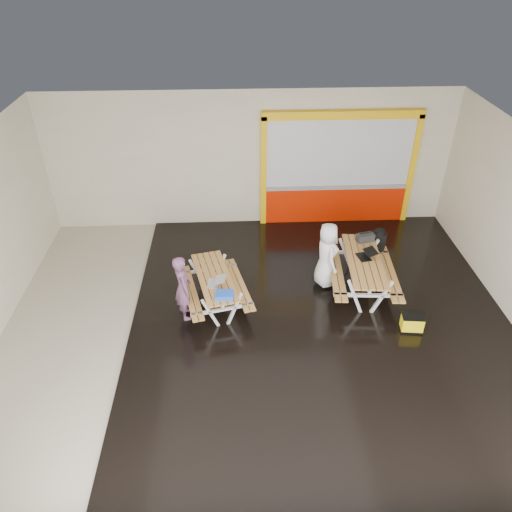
{
  "coord_description": "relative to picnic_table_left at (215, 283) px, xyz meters",
  "views": [
    {
      "loc": [
        -0.39,
        -7.31,
        6.55
      ],
      "look_at": [
        0.0,
        0.9,
        1.0
      ],
      "focal_mm": 34.24,
      "sensor_mm": 36.0,
      "label": 1
    }
  ],
  "objects": [
    {
      "name": "room",
      "position": [
        0.85,
        -0.6,
        1.19
      ],
      "size": [
        10.02,
        8.02,
        3.52
      ],
      "color": "beige",
      "rests_on": "ground"
    },
    {
      "name": "deck",
      "position": [
        2.1,
        -0.6,
        -0.54
      ],
      "size": [
        7.5,
        7.98,
        0.05
      ],
      "primitive_type": "cube",
      "color": "black",
      "rests_on": "room"
    },
    {
      "name": "kiosk",
      "position": [
        3.05,
        3.33,
        0.88
      ],
      "size": [
        3.88,
        0.16,
        3.0
      ],
      "color": "red",
      "rests_on": "room"
    },
    {
      "name": "picnic_table_left",
      "position": [
        0.0,
        0.0,
        0.0
      ],
      "size": [
        1.62,
        2.05,
        0.73
      ],
      "color": "#B88243",
      "rests_on": "deck"
    },
    {
      "name": "picnic_table_right",
      "position": [
        3.12,
        0.34,
        0.06
      ],
      "size": [
        1.52,
        2.12,
        0.81
      ],
      "color": "#B88243",
      "rests_on": "deck"
    },
    {
      "name": "person_left",
      "position": [
        -0.59,
        -0.38,
        0.2
      ],
      "size": [
        0.47,
        0.59,
        1.41
      ],
      "primitive_type": "imported",
      "rotation": [
        0.0,
        0.0,
        1.86
      ],
      "color": "#694160",
      "rests_on": "deck"
    },
    {
      "name": "person_right",
      "position": [
        2.35,
        0.52,
        0.28
      ],
      "size": [
        0.58,
        0.78,
        1.45
      ],
      "primitive_type": "imported",
      "rotation": [
        0.0,
        0.0,
        1.76
      ],
      "color": "white",
      "rests_on": "deck"
    },
    {
      "name": "laptop_left",
      "position": [
        0.04,
        -0.25,
        0.22
      ],
      "size": [
        0.38,
        0.35,
        0.15
      ],
      "color": "silver",
      "rests_on": "picnic_table_left"
    },
    {
      "name": "laptop_right",
      "position": [
        3.17,
        0.44,
        0.3
      ],
      "size": [
        0.43,
        0.4,
        0.16
      ],
      "color": "black",
      "rests_on": "picnic_table_right"
    },
    {
      "name": "blue_pouch",
      "position": [
        0.21,
        -0.67,
        0.22
      ],
      "size": [
        0.35,
        0.25,
        0.1
      ],
      "primitive_type": "cube",
      "rotation": [
        0.0,
        0.0,
        -0.03
      ],
      "color": "blue",
      "rests_on": "picnic_table_left"
    },
    {
      "name": "toolbox",
      "position": [
        3.3,
        1.07,
        0.33
      ],
      "size": [
        0.41,
        0.28,
        0.22
      ],
      "color": "black",
      "rests_on": "picnic_table_right"
    },
    {
      "name": "backpack",
      "position": [
        3.65,
        1.2,
        0.17
      ],
      "size": [
        0.36,
        0.3,
        0.51
      ],
      "color": "black",
      "rests_on": "picnic_table_right"
    },
    {
      "name": "dark_case",
      "position": [
        2.74,
        0.23,
        -0.43
      ],
      "size": [
        0.54,
        0.49,
        0.16
      ],
      "primitive_type": "cube",
      "rotation": [
        0.0,
        0.0,
        -0.47
      ],
      "color": "black",
      "rests_on": "deck"
    },
    {
      "name": "fluke_bag",
      "position": [
        3.8,
        -1.0,
        -0.33
      ],
      "size": [
        0.45,
        0.32,
        0.37
      ],
      "color": "black",
      "rests_on": "deck"
    }
  ]
}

